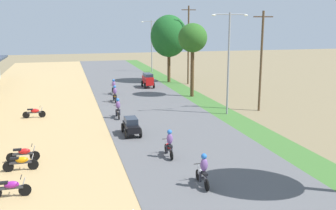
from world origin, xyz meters
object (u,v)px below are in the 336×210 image
(parked_motorbike_third, at_px, (23,153))
(motorbike_ahead_fourth, at_px, (115,94))
(parked_motorbike_second, at_px, (21,162))
(parked_motorbike_nearest, at_px, (11,187))
(median_tree_second, at_px, (193,39))
(utility_pole_near, at_px, (261,60))
(motorbike_foreground_rider, at_px, (203,171))
(streetlamp_mid, at_px, (152,43))
(car_sedan_black, at_px, (131,125))
(utility_pole_far, at_px, (188,44))
(motorbike_ahead_fifth, at_px, (114,87))
(streetlamp_near, at_px, (229,57))
(car_van_red, at_px, (148,79))
(motorbike_ahead_second, at_px, (169,144))
(motorbike_ahead_third, at_px, (118,109))
(parked_motorbike_fourth, at_px, (34,112))
(median_tree_third, at_px, (169,36))

(parked_motorbike_third, relative_size, motorbike_ahead_fourth, 1.00)
(motorbike_ahead_fourth, bearing_deg, parked_motorbike_second, -112.78)
(parked_motorbike_nearest, distance_m, motorbike_ahead_fourth, 21.14)
(median_tree_second, xyz_separation_m, utility_pole_near, (3.73, -7.65, -1.53))
(utility_pole_near, height_order, motorbike_foreground_rider, utility_pole_near)
(parked_motorbike_nearest, xyz_separation_m, parked_motorbike_third, (0.11, 4.69, 0.00))
(streetlamp_mid, bearing_deg, median_tree_second, -90.99)
(motorbike_foreground_rider, bearing_deg, car_sedan_black, 101.16)
(utility_pole_near, bearing_deg, parked_motorbike_nearest, -145.25)
(utility_pole_far, xyz_separation_m, motorbike_ahead_fifth, (-10.05, -5.23, -4.17))
(median_tree_second, bearing_deg, streetlamp_near, -87.48)
(parked_motorbike_second, relative_size, utility_pole_far, 0.19)
(car_van_red, distance_m, motorbike_ahead_fourth, 9.09)
(streetlamp_near, height_order, streetlamp_mid, streetlamp_near)
(parked_motorbike_nearest, xyz_separation_m, parked_motorbike_second, (0.13, 3.25, 0.00))
(motorbike_ahead_second, distance_m, motorbike_ahead_fifth, 20.76)
(utility_pole_near, relative_size, motorbike_ahead_third, 4.81)
(streetlamp_mid, bearing_deg, motorbike_ahead_second, -100.99)
(utility_pole_near, relative_size, motorbike_foreground_rider, 4.81)
(parked_motorbike_fourth, height_order, car_sedan_black, car_sedan_black)
(parked_motorbike_third, bearing_deg, utility_pole_far, 54.64)
(median_tree_second, height_order, motorbike_ahead_fifth, median_tree_second)
(car_sedan_black, bearing_deg, utility_pole_far, 62.79)
(parked_motorbike_fourth, bearing_deg, parked_motorbike_second, -89.33)
(motorbike_ahead_fourth, distance_m, motorbike_ahead_fifth, 4.18)
(utility_pole_near, relative_size, car_sedan_black, 3.83)
(parked_motorbike_second, bearing_deg, streetlamp_near, 30.73)
(median_tree_third, relative_size, streetlamp_near, 1.02)
(car_van_red, xyz_separation_m, motorbike_ahead_fifth, (-4.50, -3.50, -0.17))
(median_tree_second, height_order, streetlamp_mid, streetlamp_mid)
(median_tree_third, xyz_separation_m, utility_pole_far, (2.00, -1.90, -0.91))
(streetlamp_near, bearing_deg, parked_motorbike_fourth, 170.24)
(utility_pole_near, xyz_separation_m, motorbike_ahead_fifth, (-11.55, 10.83, -3.66))
(parked_motorbike_nearest, height_order, streetlamp_mid, streetlamp_mid)
(parked_motorbike_second, xyz_separation_m, median_tree_second, (15.21, 17.63, 5.49))
(streetlamp_near, height_order, car_sedan_black, streetlamp_near)
(car_van_red, bearing_deg, car_sedan_black, -105.17)
(parked_motorbike_nearest, height_order, motorbike_ahead_fifth, motorbike_ahead_fifth)
(car_van_red, bearing_deg, utility_pole_near, -63.79)
(parked_motorbike_fourth, relative_size, median_tree_second, 0.24)
(median_tree_second, distance_m, median_tree_third, 10.32)
(streetlamp_near, bearing_deg, parked_motorbike_second, -149.27)
(parked_motorbike_fourth, height_order, motorbike_foreground_rider, motorbike_foreground_rider)
(motorbike_ahead_fourth, bearing_deg, motorbike_ahead_fifth, 84.51)
(car_sedan_black, bearing_deg, streetlamp_near, 25.02)
(median_tree_second, relative_size, motorbike_ahead_third, 4.20)
(parked_motorbike_nearest, xyz_separation_m, median_tree_second, (15.34, 20.88, 5.49))
(parked_motorbike_fourth, distance_m, median_tree_third, 22.96)
(utility_pole_far, bearing_deg, parked_motorbike_third, -125.36)
(utility_pole_near, bearing_deg, streetlamp_mid, 96.65)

